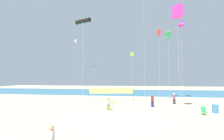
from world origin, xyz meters
TOP-DOWN VIEW (x-y plane):
  - ground_plane at (0.00, 0.00)m, footprint 120.00×120.00m
  - ocean_band at (0.00, 28.24)m, footprint 120.00×20.00m
  - beachgoer_sage_shirt at (-1.24, 3.28)m, footprint 0.37×0.37m
  - beachgoer_maroon_shirt at (4.47, 6.42)m, footprint 0.39×0.39m
  - beachgoer_plum_shirt at (8.08, 9.24)m, footprint 0.40×0.40m
  - folding_beach_chair at (9.54, 2.55)m, footprint 0.52×0.65m
  - trash_barrel at (11.24, 3.68)m, footprint 0.65×0.65m
  - volleyball_net at (-2.11, 11.49)m, footprint 7.83×1.43m
  - beach_handbag at (8.44, 2.48)m, footprint 0.36×0.18m
  - kite_green_inflatable at (8.36, 13.72)m, footprint 1.50×2.73m
  - kite_black_tube at (-4.43, 2.61)m, footprint 2.22×1.28m
  - kite_magenta_box at (7.14, 3.03)m, footprint 1.19×1.19m
  - kite_blue_diamond at (-7.65, 19.90)m, footprint 0.62×0.61m
  - kite_white_delta at (-10.70, 15.64)m, footprint 0.76×1.06m
  - kite_red_box at (6.12, 10.26)m, footprint 0.59×0.59m
  - kite_lime_box at (1.59, 17.53)m, footprint 0.72×0.72m
  - kite_magenta_inflatable at (10.52, 13.11)m, footprint 1.25×3.02m

SIDE VIEW (x-z plane):
  - ground_plane at x=0.00m, z-range 0.00..0.00m
  - ocean_band at x=0.00m, z-range 0.00..0.01m
  - beach_handbag at x=8.44m, z-range 0.00..0.29m
  - folding_beach_chair at x=9.54m, z-range 0.02..0.91m
  - trash_barrel at x=11.24m, z-range 0.00..0.96m
  - beachgoer_sage_shirt at x=-1.24m, z-range 0.06..1.69m
  - beachgoer_maroon_shirt at x=4.47m, z-range 0.06..1.77m
  - beachgoer_plum_shirt at x=8.08m, z-range 0.06..1.79m
  - volleyball_net at x=-2.11m, z-range 0.43..2.83m
  - kite_blue_diamond at x=-7.65m, z-range 3.24..10.35m
  - kite_lime_box at x=1.59m, z-range 4.37..14.04m
  - kite_black_tube at x=-4.43m, z-range 5.47..17.01m
  - kite_red_box at x=6.12m, z-range 5.58..17.68m
  - kite_magenta_box at x=7.14m, z-range 5.61..18.29m
  - kite_white_delta at x=-10.70m, z-range 5.74..18.32m
  - kite_green_inflatable at x=8.36m, z-range 5.72..18.53m
  - kite_magenta_inflatable at x=10.52m, z-range 6.42..21.01m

